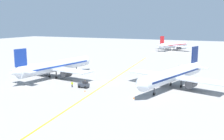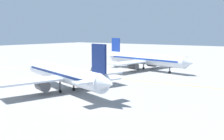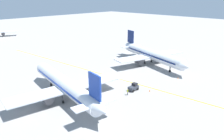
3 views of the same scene
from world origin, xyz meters
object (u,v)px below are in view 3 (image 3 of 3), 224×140
at_px(ground_crew_worker, 128,92).
at_px(traffic_cone_mid_apron, 150,91).
at_px(airplane_at_gate, 65,85).
at_px(baggage_tug_dark, 134,87).
at_px(traffic_cone_near_nose, 178,78).
at_px(airplane_adjacent_stand, 151,54).

bearing_deg(ground_crew_worker, traffic_cone_mid_apron, -25.96).
bearing_deg(airplane_at_gate, traffic_cone_mid_apron, -34.08).
xyz_separation_m(baggage_tug_dark, traffic_cone_mid_apron, (2.40, -3.59, -0.63)).
bearing_deg(traffic_cone_near_nose, baggage_tug_dark, 165.01).
relative_size(ground_crew_worker, traffic_cone_near_nose, 3.05).
relative_size(airplane_at_gate, ground_crew_worker, 21.10).
bearing_deg(traffic_cone_mid_apron, baggage_tug_dark, 123.69).
bearing_deg(traffic_cone_near_nose, airplane_at_gate, 157.90).
bearing_deg(baggage_tug_dark, traffic_cone_near_nose, -14.99).
bearing_deg(airplane_adjacent_stand, traffic_cone_mid_apron, -145.73).
height_order(airplane_adjacent_stand, ground_crew_worker, airplane_adjacent_stand).
height_order(airplane_at_gate, traffic_cone_mid_apron, airplane_at_gate).
bearing_deg(airplane_adjacent_stand, airplane_at_gate, -177.57).
distance_m(airplane_adjacent_stand, traffic_cone_mid_apron, 24.76).
bearing_deg(traffic_cone_near_nose, airplane_adjacent_stand, 66.35).
bearing_deg(traffic_cone_near_nose, traffic_cone_mid_apron, 176.85).
distance_m(airplane_adjacent_stand, baggage_tug_dark, 25.01).
xyz_separation_m(ground_crew_worker, traffic_cone_mid_apron, (5.77, -2.81, -0.63)).
bearing_deg(traffic_cone_mid_apron, airplane_adjacent_stand, 34.27).
xyz_separation_m(airplane_adjacent_stand, traffic_cone_mid_apron, (-20.26, -13.81, -3.43)).
bearing_deg(baggage_tug_dark, airplane_adjacent_stand, 24.27).
bearing_deg(traffic_cone_mid_apron, ground_crew_worker, 154.04).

